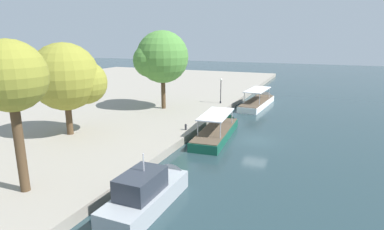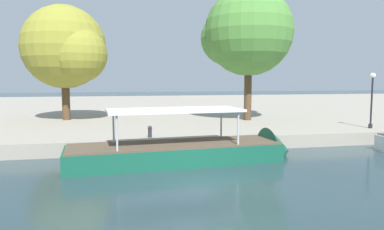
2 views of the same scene
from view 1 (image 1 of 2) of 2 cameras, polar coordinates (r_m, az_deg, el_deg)
ground_plane at (r=34.61m, az=11.46°, el=-4.54°), size 220.00×220.00×0.00m
dock_promenade at (r=52.59m, az=-27.84°, el=0.87°), size 120.00×55.00×0.81m
motor_yacht_0 at (r=21.58m, az=-7.54°, el=-13.84°), size 8.50×2.64×4.57m
tour_boat_1 at (r=35.76m, az=4.74°, el=-3.05°), size 12.11×3.78×3.81m
tour_boat_2 at (r=52.51m, az=11.99°, el=2.15°), size 12.97×3.66×3.85m
mooring_bollard_0 at (r=34.79m, az=-1.15°, el=-2.11°), size 0.25×0.25×0.71m
lamp_post at (r=48.96m, az=5.24°, el=4.78°), size 0.37×0.37×3.87m
tree_0 at (r=45.02m, az=-5.78°, el=10.54°), size 7.86×7.27×10.98m
tree_1 at (r=34.61m, az=-21.43°, el=6.12°), size 7.00×7.11×9.54m
tree_2 at (r=22.45m, az=-30.09°, el=6.07°), size 4.48×4.48×9.92m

